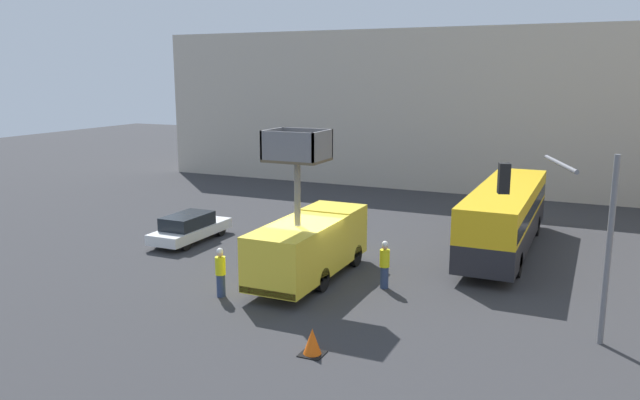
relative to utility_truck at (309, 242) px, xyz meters
The scene contains 9 objects.
ground_plane 1.60m from the utility_truck, 70.16° to the right, with size 120.00×120.00×0.00m, color #333335.
building_backdrop_far 25.79m from the utility_truck, 89.64° to the left, with size 44.00×10.00×11.08m.
utility_truck is the anchor object (origin of this frame).
city_bus 9.77m from the utility_truck, 48.95° to the left, with size 2.44×11.54×3.03m.
traffic_light_pole 10.05m from the utility_truck, 12.63° to the right, with size 3.27×3.02×5.80m.
road_worker_near_truck 3.80m from the utility_truck, 124.70° to the right, with size 0.38×0.38×1.85m.
road_worker_directing 3.10m from the utility_truck, ahead, with size 0.38×0.38×1.86m.
traffic_cone_near_truck 6.86m from the utility_truck, 63.90° to the right, with size 0.70×0.70×0.80m.
parked_car_curbside 8.28m from the utility_truck, 160.54° to the left, with size 1.74×4.71×1.38m.
Camera 1 is at (10.05, -20.97, 8.07)m, focal length 35.00 mm.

